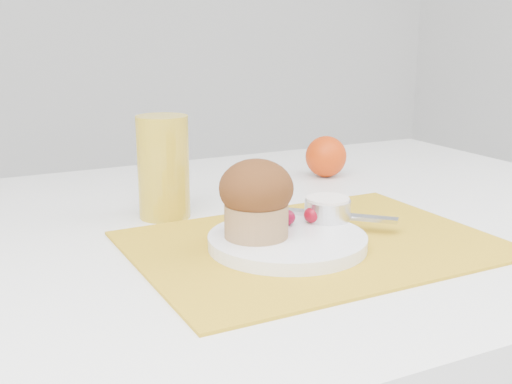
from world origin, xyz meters
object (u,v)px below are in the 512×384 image
plate (287,241)px  juice_glass (163,167)px  orange (326,157)px  muffin (256,198)px

plate → juice_glass: 0.21m
orange → muffin: (-0.27, -0.28, 0.03)m
juice_glass → muffin: bearing=-74.8°
plate → orange: 0.38m
plate → muffin: bearing=161.0°
juice_glass → orange: bearing=17.9°
plate → muffin: size_ratio=1.97×
orange → juice_glass: juice_glass is taller
plate → orange: size_ratio=2.63×
plate → orange: bearing=50.9°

